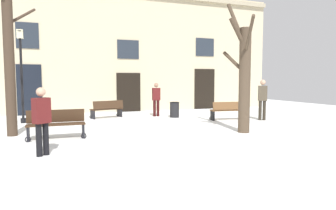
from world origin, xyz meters
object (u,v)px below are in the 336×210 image
object	(u,v)px
streetlamp	(21,65)
litter_bin	(175,110)
bench_near_center_tree	(107,109)
tree_center	(8,50)
bench_near_lamp	(56,124)
bench_facing_shops	(229,110)
person_by_shop_door	(156,98)
tree_near_facade	(244,75)
person_crossing_plaza	(42,118)
person_strolling	(263,97)

from	to	relation	value
streetlamp	litter_bin	world-z (taller)	streetlamp
litter_bin	bench_near_center_tree	world-z (taller)	bench_near_center_tree
tree_center	bench_near_lamp	xyz separation A→B (m)	(1.37, -1.08, -2.30)
bench_facing_shops	person_by_shop_door	world-z (taller)	person_by_shop_door
bench_near_lamp	bench_near_center_tree	distance (m)	5.17
tree_center	person_by_shop_door	distance (m)	7.18
streetlamp	bench_facing_shops	size ratio (longest dim) A/B	2.31
streetlamp	person_by_shop_door	xyz separation A→B (m)	(6.00, 0.26, -1.49)
tree_center	bench_facing_shops	world-z (taller)	tree_center
tree_center	bench_near_lamp	size ratio (longest dim) A/B	3.20
tree_near_facade	bench_near_center_tree	world-z (taller)	tree_near_facade
tree_near_facade	bench_facing_shops	xyz separation A→B (m)	(1.27, 2.95, -1.55)
litter_bin	person_by_shop_door	distance (m)	1.14
litter_bin	person_by_shop_door	bearing A→B (deg)	133.94
litter_bin	bench_near_center_tree	xyz separation A→B (m)	(-3.11, 0.91, 0.05)
tree_center	person_crossing_plaza	bearing A→B (deg)	-71.37
bench_facing_shops	person_crossing_plaza	xyz separation A→B (m)	(-7.64, -4.00, 0.46)
bench_near_center_tree	bench_facing_shops	size ratio (longest dim) A/B	0.94
person_by_shop_door	bench_near_lamp	bearing A→B (deg)	-131.98
tree_center	person_by_shop_door	bearing A→B (deg)	29.07
tree_center	litter_bin	world-z (taller)	tree_center
streetlamp	bench_near_center_tree	bearing A→B (deg)	7.18
person_crossing_plaza	tree_near_facade	bearing A→B (deg)	-26.23
streetlamp	bench_near_center_tree	size ratio (longest dim) A/B	2.45
tree_center	person_strolling	xyz separation A→B (m)	(10.10, 0.32, -1.75)
tree_near_facade	bench_near_lamp	size ratio (longest dim) A/B	2.61
litter_bin	bench_near_lamp	xyz separation A→B (m)	(-5.39, -3.73, 0.10)
bench_near_center_tree	person_strolling	bearing A→B (deg)	136.82
tree_near_facade	bench_facing_shops	distance (m)	3.57
bench_facing_shops	streetlamp	bearing A→B (deg)	-7.25
tree_center	bench_near_center_tree	world-z (taller)	tree_center
streetlamp	person_crossing_plaza	bearing A→B (deg)	-80.94
tree_near_facade	bench_facing_shops	size ratio (longest dim) A/B	2.65
person_by_shop_door	streetlamp	bearing A→B (deg)	-172.92
tree_center	bench_near_center_tree	xyz separation A→B (m)	(3.65, 3.56, -2.36)
tree_center	person_crossing_plaza	world-z (taller)	tree_center
tree_center	person_crossing_plaza	distance (m)	3.80
bench_near_center_tree	person_crossing_plaza	bearing A→B (deg)	52.29
tree_near_facade	bench_near_center_tree	xyz separation A→B (m)	(-3.78, 5.64, -1.57)
bench_near_center_tree	bench_facing_shops	bearing A→B (deg)	135.41
person_by_shop_door	tree_near_facade	bearing A→B (deg)	-71.42
tree_near_facade	bench_near_center_tree	size ratio (longest dim) A/B	2.81
bench_facing_shops	person_crossing_plaza	distance (m)	8.64
streetlamp	bench_near_lamp	xyz separation A→B (m)	(1.31, -4.18, -1.94)
streetlamp	person_strolling	size ratio (longest dim) A/B	2.16
tree_center	person_strolling	size ratio (longest dim) A/B	3.06
tree_near_facade	person_by_shop_door	size ratio (longest dim) A/B	2.73
bench_near_center_tree	bench_near_lamp	bearing A→B (deg)	47.30
tree_near_facade	bench_near_lamp	world-z (taller)	tree_near_facade
bench_facing_shops	person_strolling	distance (m)	1.61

